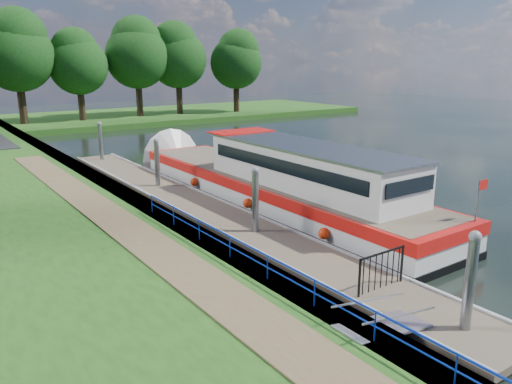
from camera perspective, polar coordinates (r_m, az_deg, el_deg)
ground at (r=14.21m, az=20.81°, el=-14.93°), size 160.00×160.00×0.00m
bank_edge at (r=23.90m, az=-14.19°, el=-1.33°), size 1.10×90.00×0.78m
far_bank at (r=63.12m, az=-14.19°, el=8.32°), size 60.00×18.00×0.60m
footpath at (r=16.93m, az=-11.42°, el=-6.35°), size 1.60×40.00×0.05m
blue_fence at (r=13.54m, az=3.86°, el=-9.23°), size 0.04×18.04×0.72m
pontoon at (r=23.22m, az=-6.48°, el=-1.96°), size 2.50×30.00×0.56m
mooring_piles at (r=22.93m, az=-6.56°, el=0.66°), size 0.30×27.30×3.55m
gangway at (r=12.84m, az=14.34°, el=-14.54°), size 2.58×1.00×0.92m
gate_panel at (r=14.88m, az=14.18°, el=-8.09°), size 1.85×0.05×1.15m
barge at (r=24.54m, az=1.27°, el=1.23°), size 4.36×21.15×4.78m
horizon_trees at (r=55.99m, az=-26.87°, el=14.33°), size 54.38×10.03×12.87m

